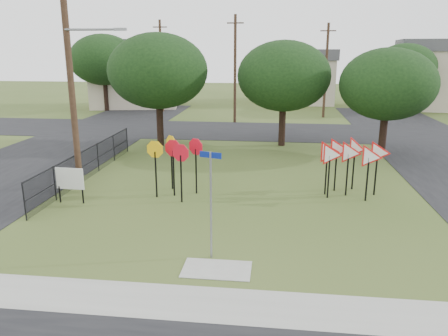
{
  "coord_description": "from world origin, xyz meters",
  "views": [
    {
      "loc": [
        1.58,
        -13.78,
        6.21
      ],
      "look_at": [
        -0.43,
        3.0,
        1.6
      ],
      "focal_mm": 35.0,
      "sensor_mm": 36.0,
      "label": 1
    }
  ],
  "objects_px": {
    "street_name_sign": "(211,199)",
    "info_board": "(70,180)",
    "yield_sign_cluster": "(349,155)",
    "stop_sign_cluster": "(175,154)"
  },
  "relations": [
    {
      "from": "info_board",
      "to": "stop_sign_cluster",
      "type": "bearing_deg",
      "value": 19.83
    },
    {
      "from": "stop_sign_cluster",
      "to": "info_board",
      "type": "distance_m",
      "value": 4.47
    },
    {
      "from": "street_name_sign",
      "to": "yield_sign_cluster",
      "type": "relative_size",
      "value": 1.05
    },
    {
      "from": "street_name_sign",
      "to": "yield_sign_cluster",
      "type": "xyz_separation_m",
      "value": [
        5.03,
        6.67,
        -0.08
      ]
    },
    {
      "from": "stop_sign_cluster",
      "to": "street_name_sign",
      "type": "bearing_deg",
      "value": -67.17
    },
    {
      "from": "yield_sign_cluster",
      "to": "info_board",
      "type": "bearing_deg",
      "value": -167.96
    },
    {
      "from": "street_name_sign",
      "to": "info_board",
      "type": "distance_m",
      "value": 7.81
    },
    {
      "from": "street_name_sign",
      "to": "info_board",
      "type": "relative_size",
      "value": 2.22
    },
    {
      "from": "street_name_sign",
      "to": "yield_sign_cluster",
      "type": "bearing_deg",
      "value": 52.96
    },
    {
      "from": "yield_sign_cluster",
      "to": "street_name_sign",
      "type": "bearing_deg",
      "value": -127.04
    }
  ]
}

